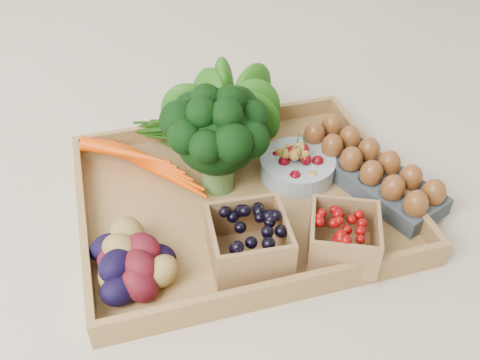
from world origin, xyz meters
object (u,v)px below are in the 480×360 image
object	(u,v)px
broccoli	(218,155)
tray	(240,202)
egg_carton	(367,175)
cherry_bowl	(297,167)

from	to	relation	value
broccoli	tray	bearing A→B (deg)	-57.47
tray	egg_carton	xyz separation A→B (m)	(0.24, -0.02, 0.02)
tray	broccoli	bearing A→B (deg)	122.53
tray	broccoli	size ratio (longest dim) A/B	2.99
cherry_bowl	egg_carton	xyz separation A→B (m)	(0.12, -0.05, -0.00)
tray	cherry_bowl	distance (m)	0.13
broccoli	egg_carton	distance (m)	0.28
broccoli	cherry_bowl	size ratio (longest dim) A/B	1.32
broccoli	cherry_bowl	xyz separation A→B (m)	(0.15, -0.01, -0.05)
tray	cherry_bowl	size ratio (longest dim) A/B	3.94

